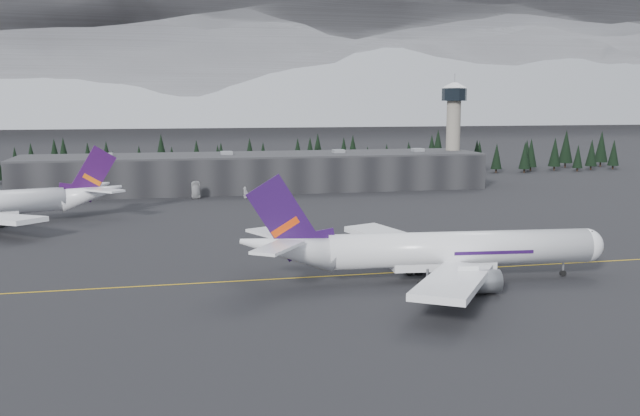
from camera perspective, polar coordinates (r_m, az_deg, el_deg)
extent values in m
plane|color=black|center=(130.58, 1.90, -5.19)|extent=(1400.00, 1400.00, 0.00)
cube|color=gold|center=(128.70, 2.12, -5.40)|extent=(400.00, 0.40, 0.02)
cube|color=black|center=(251.09, -5.18, 2.82)|extent=(160.00, 30.00, 12.00)
cube|color=#333335|center=(250.54, -5.20, 4.26)|extent=(160.00, 30.00, 0.60)
cylinder|color=gray|center=(272.94, 10.59, 5.28)|extent=(5.20, 5.20, 32.00)
cylinder|color=black|center=(272.53, 10.69, 8.90)|extent=(9.20, 9.20, 4.50)
cone|color=silver|center=(272.58, 10.71, 9.63)|extent=(10.00, 10.00, 2.00)
cube|color=black|center=(287.55, -6.13, 3.84)|extent=(360.00, 20.00, 15.00)
cylinder|color=white|center=(126.70, 11.15, -3.21)|extent=(46.74, 10.20, 6.05)
sphere|color=white|center=(135.76, 20.49, -2.81)|extent=(6.05, 6.05, 6.05)
cone|color=white|center=(120.50, -2.64, -3.22)|extent=(17.41, 7.55, 8.76)
cube|color=white|center=(140.05, 6.76, -2.66)|extent=(18.40, 29.17, 2.59)
cylinder|color=#93969B|center=(136.77, 9.78, -3.73)|extent=(6.87, 4.41, 3.83)
cube|color=white|center=(110.74, 10.69, -5.77)|extent=(22.21, 28.06, 2.59)
cylinder|color=#93969B|center=(118.17, 12.64, -5.77)|extent=(6.87, 4.41, 3.83)
cube|color=#280E45|center=(119.52, -2.90, -0.81)|extent=(12.76, 1.65, 15.02)
cube|color=red|center=(119.79, -2.80, -1.53)|extent=(4.95, 1.01, 3.70)
cube|color=white|center=(126.01, -3.78, -2.05)|extent=(8.78, 11.97, 0.50)
cube|color=white|center=(114.16, -3.41, -3.17)|extent=(10.10, 11.68, 0.50)
cylinder|color=black|center=(134.77, 18.88, -4.56)|extent=(0.50, 0.50, 3.02)
cylinder|color=black|center=(129.82, 7.50, -4.66)|extent=(0.50, 0.50, 3.02)
cylinder|color=black|center=(121.32, 8.59, -5.62)|extent=(0.50, 0.50, 3.02)
cone|color=white|center=(199.79, -17.82, 1.12)|extent=(18.16, 10.49, 8.87)
cube|color=#36104B|center=(199.31, -17.75, 2.61)|extent=(12.59, 3.95, 15.20)
cube|color=orange|center=(199.43, -17.78, 2.17)|extent=(4.95, 1.88, 3.74)
cube|color=white|center=(194.01, -16.92, 1.37)|extent=(11.23, 11.14, 0.51)
cube|color=white|center=(205.97, -17.59, 1.74)|extent=(7.25, 12.02, 0.51)
imported|color=#BCBCBE|center=(230.81, -9.90, 0.92)|extent=(3.00, 5.93, 1.61)
imported|color=white|center=(229.51, -5.96, 0.93)|extent=(3.94, 1.78, 1.31)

